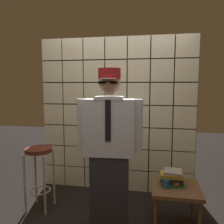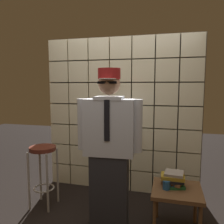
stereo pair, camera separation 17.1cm
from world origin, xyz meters
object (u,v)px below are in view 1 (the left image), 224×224
at_px(bar_stool, 39,164).
at_px(book_stack, 172,177).
at_px(standing_person, 109,148).
at_px(coffee_mug, 166,183).
at_px(side_table, 176,192).

relative_size(bar_stool, book_stack, 3.06).
xyz_separation_m(standing_person, book_stack, (0.68, 0.18, -0.35)).
height_order(book_stack, coffee_mug, book_stack).
bearing_deg(book_stack, coffee_mug, -127.11).
xyz_separation_m(standing_person, side_table, (0.72, 0.14, -0.50)).
distance_m(bar_stool, coffee_mug, 1.59).
distance_m(side_table, book_stack, 0.16).
height_order(bar_stool, side_table, bar_stool).
relative_size(standing_person, coffee_mug, 14.05).
relative_size(standing_person, side_table, 3.40).
height_order(side_table, book_stack, book_stack).
bearing_deg(bar_stool, standing_person, -14.89).
bearing_deg(side_table, book_stack, 135.49).
height_order(standing_person, book_stack, standing_person).
relative_size(standing_person, bar_stool, 2.20).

